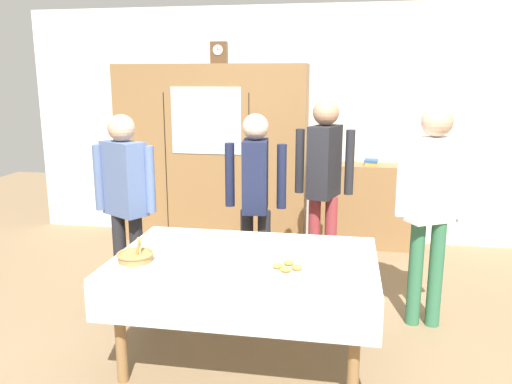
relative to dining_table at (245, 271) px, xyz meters
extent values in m
plane|color=#846B4C|center=(0.00, 0.24, -0.65)|extent=(12.00, 12.00, 0.00)
cube|color=silver|center=(0.00, 2.89, 0.70)|extent=(6.40, 0.10, 2.70)
cylinder|color=olive|center=(-0.72, -0.38, -0.29)|extent=(0.07, 0.07, 0.71)
cylinder|color=olive|center=(0.72, -0.38, -0.29)|extent=(0.07, 0.07, 0.71)
cylinder|color=olive|center=(-0.72, 0.45, -0.29)|extent=(0.07, 0.07, 0.71)
cylinder|color=olive|center=(0.72, 0.45, -0.29)|extent=(0.07, 0.07, 0.71)
cube|color=silver|center=(0.00, 0.04, 0.08)|extent=(1.72, 1.12, 0.03)
cube|color=silver|center=(0.00, -0.52, -0.06)|extent=(1.72, 0.01, 0.24)
cube|color=olive|center=(-0.90, 2.59, 0.38)|extent=(2.19, 0.45, 2.05)
cube|color=silver|center=(-0.90, 2.36, 0.79)|extent=(0.79, 0.01, 0.74)
cube|color=black|center=(-1.38, 2.36, 0.27)|extent=(0.01, 0.01, 1.64)
cube|color=black|center=(-0.42, 2.36, 0.27)|extent=(0.01, 0.01, 1.64)
cube|color=brown|center=(-0.80, 2.59, 1.52)|extent=(0.18, 0.10, 0.24)
cylinder|color=white|center=(-0.80, 2.54, 1.55)|extent=(0.11, 0.01, 0.11)
cube|color=black|center=(-0.80, 2.53, 1.56)|extent=(0.00, 0.00, 0.04)
cube|color=black|center=(-0.78, 2.53, 1.55)|extent=(0.05, 0.00, 0.00)
cube|color=olive|center=(0.92, 2.64, -0.17)|extent=(1.14, 0.35, 0.95)
cube|color=#B29333|center=(0.92, 2.64, 0.32)|extent=(0.14, 0.18, 0.03)
cube|color=#2D5184|center=(0.92, 2.64, 0.35)|extent=(0.16, 0.20, 0.03)
cylinder|color=silver|center=(0.26, 0.30, 0.09)|extent=(0.13, 0.13, 0.01)
cylinder|color=silver|center=(0.26, 0.30, 0.13)|extent=(0.08, 0.08, 0.05)
torus|color=silver|center=(0.30, 0.30, 0.13)|extent=(0.04, 0.01, 0.04)
cylinder|color=silver|center=(0.05, 0.29, 0.09)|extent=(0.13, 0.13, 0.01)
cylinder|color=silver|center=(0.05, 0.29, 0.13)|extent=(0.08, 0.08, 0.05)
torus|color=silver|center=(0.09, 0.29, 0.13)|extent=(0.04, 0.01, 0.04)
cylinder|color=#47230F|center=(0.05, 0.29, 0.15)|extent=(0.06, 0.06, 0.01)
cylinder|color=white|center=(-0.30, 0.24, 0.09)|extent=(0.13, 0.13, 0.01)
cylinder|color=white|center=(-0.30, 0.24, 0.13)|extent=(0.08, 0.08, 0.05)
torus|color=white|center=(-0.26, 0.24, 0.13)|extent=(0.04, 0.01, 0.04)
cylinder|color=#47230F|center=(-0.30, 0.24, 0.15)|extent=(0.06, 0.06, 0.01)
cylinder|color=white|center=(0.59, -0.29, 0.09)|extent=(0.13, 0.13, 0.01)
cylinder|color=white|center=(0.59, -0.29, 0.13)|extent=(0.08, 0.08, 0.05)
torus|color=white|center=(0.63, -0.29, 0.13)|extent=(0.04, 0.01, 0.04)
cylinder|color=white|center=(-0.20, -0.18, 0.09)|extent=(0.13, 0.13, 0.01)
cylinder|color=white|center=(-0.20, -0.18, 0.13)|extent=(0.08, 0.08, 0.05)
torus|color=white|center=(-0.17, -0.18, 0.13)|extent=(0.04, 0.01, 0.04)
cylinder|color=#47230F|center=(-0.20, -0.18, 0.15)|extent=(0.06, 0.06, 0.01)
cylinder|color=#9E7542|center=(-0.68, -0.18, 0.12)|extent=(0.22, 0.22, 0.05)
torus|color=#9E7542|center=(-0.68, -0.18, 0.14)|extent=(0.24, 0.24, 0.02)
cylinder|color=tan|center=(-0.66, -0.19, 0.19)|extent=(0.04, 0.04, 0.12)
cylinder|color=tan|center=(-0.65, -0.18, 0.19)|extent=(0.04, 0.04, 0.12)
cylinder|color=tan|center=(-0.66, -0.16, 0.19)|extent=(0.03, 0.02, 0.12)
cylinder|color=white|center=(0.30, -0.17, 0.10)|extent=(0.28, 0.28, 0.01)
ellipsoid|color=#BC7F3D|center=(0.36, -0.19, 0.12)|extent=(0.07, 0.05, 0.04)
ellipsoid|color=#BC7F3D|center=(0.30, -0.11, 0.12)|extent=(0.07, 0.05, 0.04)
ellipsoid|color=#BC7F3D|center=(0.25, -0.18, 0.12)|extent=(0.07, 0.05, 0.04)
ellipsoid|color=#BC7F3D|center=(0.30, -0.23, 0.12)|extent=(0.07, 0.05, 0.04)
cube|color=silver|center=(0.57, 0.02, 0.09)|extent=(0.10, 0.01, 0.00)
ellipsoid|color=silver|center=(0.62, 0.02, 0.09)|extent=(0.03, 0.02, 0.01)
cube|color=silver|center=(-0.58, 0.44, 0.09)|extent=(0.10, 0.01, 0.00)
ellipsoid|color=silver|center=(-0.53, 0.44, 0.09)|extent=(0.03, 0.02, 0.01)
cylinder|color=#232328|center=(-1.20, 0.69, -0.25)|extent=(0.11, 0.11, 0.80)
cylinder|color=#232328|center=(-1.05, 0.69, -0.25)|extent=(0.11, 0.11, 0.80)
cube|color=slate|center=(-1.13, 0.69, 0.45)|extent=(0.41, 0.35, 0.60)
sphere|color=tan|center=(-1.13, 0.69, 0.86)|extent=(0.22, 0.22, 0.22)
cylinder|color=slate|center=(-1.35, 0.69, 0.45)|extent=(0.08, 0.08, 0.54)
cylinder|color=slate|center=(-0.91, 0.69, 0.45)|extent=(0.08, 0.08, 0.54)
cylinder|color=#232328|center=(-0.18, 1.01, -0.25)|extent=(0.11, 0.11, 0.80)
cylinder|color=#232328|center=(-0.03, 1.01, -0.25)|extent=(0.11, 0.11, 0.80)
cube|color=#191E38|center=(-0.10, 1.01, 0.45)|extent=(0.24, 0.38, 0.60)
sphere|color=#DBB293|center=(-0.10, 1.01, 0.86)|extent=(0.22, 0.22, 0.22)
cylinder|color=#191E38|center=(-0.32, 1.01, 0.45)|extent=(0.08, 0.08, 0.54)
cylinder|color=#191E38|center=(0.12, 1.01, 0.45)|extent=(0.08, 0.08, 0.54)
cylinder|color=#33704C|center=(1.20, 0.76, -0.23)|extent=(0.11, 0.11, 0.84)
cylinder|color=#33704C|center=(1.35, 0.76, -0.23)|extent=(0.11, 0.11, 0.84)
cube|color=silver|center=(1.27, 0.76, 0.51)|extent=(0.41, 0.35, 0.63)
sphere|color=tan|center=(1.27, 0.76, 0.94)|extent=(0.23, 0.23, 0.23)
cylinder|color=silver|center=(1.05, 0.76, 0.51)|extent=(0.08, 0.08, 0.57)
cylinder|color=silver|center=(1.49, 0.76, 0.51)|extent=(0.08, 0.08, 0.57)
cylinder|color=#933338|center=(0.37, 1.40, -0.22)|extent=(0.11, 0.11, 0.85)
cylinder|color=#933338|center=(0.52, 1.40, -0.22)|extent=(0.11, 0.11, 0.85)
cube|color=#232328|center=(0.45, 1.40, 0.52)|extent=(0.30, 0.40, 0.64)
sphere|color=tan|center=(0.45, 1.40, 0.96)|extent=(0.23, 0.23, 0.23)
cylinder|color=#232328|center=(0.23, 1.40, 0.52)|extent=(0.08, 0.08, 0.57)
cylinder|color=#232328|center=(0.67, 1.40, 0.52)|extent=(0.08, 0.08, 0.57)
camera|label=1|loc=(0.63, -3.12, 1.25)|focal=35.86mm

